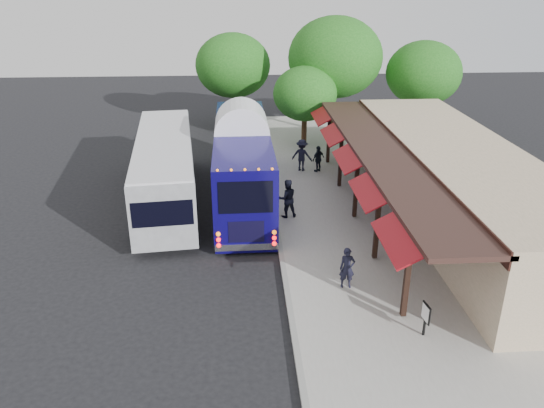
# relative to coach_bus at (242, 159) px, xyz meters

# --- Properties ---
(ground) EXTENTS (90.00, 90.00, 0.00)m
(ground) POSITION_rel_coach_bus_xyz_m (1.45, -7.00, -2.16)
(ground) COLOR black
(ground) RESTS_ON ground
(sidewalk) EXTENTS (10.00, 40.00, 0.15)m
(sidewalk) POSITION_rel_coach_bus_xyz_m (6.45, -3.00, -2.08)
(sidewalk) COLOR #9E9B93
(sidewalk) RESTS_ON ground
(curb) EXTENTS (0.20, 40.00, 0.16)m
(curb) POSITION_rel_coach_bus_xyz_m (1.50, -3.00, -2.08)
(curb) COLOR gray
(curb) RESTS_ON ground
(station_shelter) EXTENTS (8.15, 20.00, 3.60)m
(station_shelter) POSITION_rel_coach_bus_xyz_m (9.83, -3.00, -0.31)
(station_shelter) COLOR tan
(station_shelter) RESTS_ON ground
(coach_bus) EXTENTS (2.80, 12.64, 4.02)m
(coach_bus) POSITION_rel_coach_bus_xyz_m (0.00, 0.00, 0.00)
(coach_bus) COLOR #0E0758
(coach_bus) RESTS_ON ground
(city_bus) EXTENTS (3.99, 12.63, 3.34)m
(city_bus) POSITION_rel_coach_bus_xyz_m (-3.88, -0.10, -0.32)
(city_bus) COLOR gray
(city_bus) RESTS_ON ground
(ped_a) EXTENTS (0.58, 0.39, 1.57)m
(ped_a) POSITION_rel_coach_bus_xyz_m (3.69, -9.02, -1.23)
(ped_a) COLOR black
(ped_a) RESTS_ON sidewalk
(ped_b) EXTENTS (1.02, 0.86, 1.87)m
(ped_b) POSITION_rel_coach_bus_xyz_m (2.05, -2.67, -1.07)
(ped_b) COLOR black
(ped_b) RESTS_ON sidewalk
(ped_c) EXTENTS (0.95, 0.87, 1.56)m
(ped_c) POSITION_rel_coach_bus_xyz_m (4.43, 3.55, -1.23)
(ped_c) COLOR black
(ped_c) RESTS_ON sidewalk
(ped_d) EXTENTS (1.39, 1.11, 1.87)m
(ped_d) POSITION_rel_coach_bus_xyz_m (3.49, 3.80, -1.07)
(ped_d) COLOR black
(ped_d) RESTS_ON sidewalk
(sign_board) EXTENTS (0.12, 0.52, 1.14)m
(sign_board) POSITION_rel_coach_bus_xyz_m (5.60, -12.00, -1.23)
(sign_board) COLOR black
(sign_board) RESTS_ON sidewalk
(tree_left) EXTENTS (4.22, 4.22, 5.40)m
(tree_left) POSITION_rel_coach_bus_xyz_m (4.24, 9.08, 1.44)
(tree_left) COLOR #382314
(tree_left) RESTS_ON ground
(tree_mid) EXTENTS (6.51, 6.51, 8.33)m
(tree_mid) POSITION_rel_coach_bus_xyz_m (6.58, 11.60, 3.40)
(tree_mid) COLOR #382314
(tree_mid) RESTS_ON ground
(tree_right) EXTENTS (5.24, 5.24, 6.70)m
(tree_right) POSITION_rel_coach_bus_xyz_m (12.84, 11.32, 2.31)
(tree_right) COLOR #382314
(tree_right) RESTS_ON ground
(tree_far) EXTENTS (5.49, 5.49, 7.03)m
(tree_far) POSITION_rel_coach_bus_xyz_m (-0.49, 14.20, 2.53)
(tree_far) COLOR #382314
(tree_far) RESTS_ON ground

